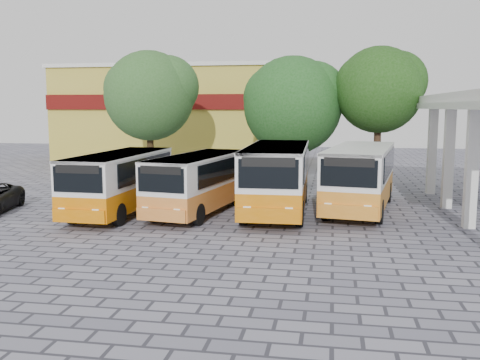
% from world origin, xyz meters
% --- Properties ---
extents(ground, '(90.00, 90.00, 0.00)m').
position_xyz_m(ground, '(0.00, 0.00, 0.00)').
color(ground, slate).
rests_on(ground, ground).
extents(shophouse_block, '(20.40, 10.40, 8.30)m').
position_xyz_m(shophouse_block, '(-11.00, 25.99, 4.16)').
color(shophouse_block, gold).
rests_on(shophouse_block, ground).
extents(bus_far_left, '(2.56, 7.66, 2.73)m').
position_xyz_m(bus_far_left, '(-6.97, 2.20, 1.58)').
color(bus_far_left, '#D46C01').
rests_on(bus_far_left, ground).
extents(bus_centre_left, '(3.39, 7.65, 2.65)m').
position_xyz_m(bus_centre_left, '(-3.49, 2.87, 1.53)').
color(bus_centre_left, orange).
rests_on(bus_centre_left, ground).
extents(bus_centre_right, '(2.79, 8.57, 3.07)m').
position_xyz_m(bus_centre_right, '(-0.02, 3.62, 1.78)').
color(bus_centre_right, '#C96A04').
rests_on(bus_centre_right, ground).
extents(bus_far_right, '(3.78, 8.57, 2.97)m').
position_xyz_m(bus_far_right, '(3.72, 4.74, 1.72)').
color(bus_far_right, orange).
rests_on(bus_far_right, ground).
extents(tree_left, '(6.08, 5.79, 8.41)m').
position_xyz_m(tree_left, '(-9.28, 13.16, 5.70)').
color(tree_left, '#382815').
rests_on(tree_left, ground).
extents(tree_middle, '(6.46, 6.15, 7.97)m').
position_xyz_m(tree_middle, '(-0.04, 13.58, 5.10)').
color(tree_middle, '#372517').
rests_on(tree_middle, ground).
extents(tree_right, '(5.44, 5.18, 8.41)m').
position_xyz_m(tree_right, '(5.16, 13.07, 5.98)').
color(tree_right, '#49301F').
rests_on(tree_right, ground).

